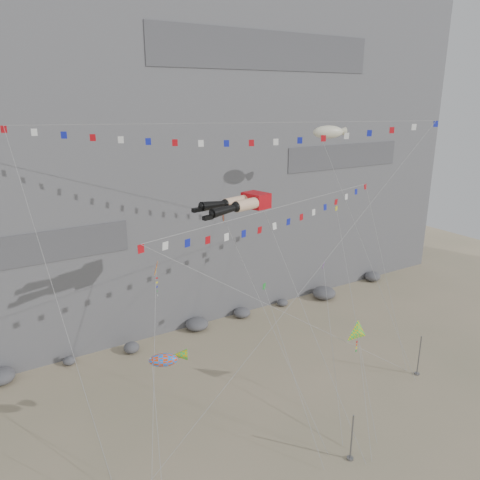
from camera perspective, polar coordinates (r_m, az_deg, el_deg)
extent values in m
plane|color=tan|center=(41.95, 5.83, -20.06)|extent=(120.00, 120.00, 0.00)
cube|color=slate|center=(61.86, -12.38, 16.45)|extent=(80.00, 28.00, 50.00)
cylinder|color=slate|center=(37.22, 13.47, -22.38)|extent=(0.12, 0.12, 3.77)
cylinder|color=slate|center=(48.18, 21.00, -13.02)|extent=(0.12, 0.12, 4.05)
cube|color=#B70B12|center=(38.04, 1.97, 4.88)|extent=(1.91, 2.33, 1.22)
cylinder|color=beige|center=(36.38, 0.72, 4.32)|extent=(2.20, 1.33, 0.90)
sphere|color=black|center=(35.68, -0.46, 4.07)|extent=(0.82, 0.82, 0.82)
cone|color=black|center=(34.89, -1.90, 3.64)|extent=(2.56, 1.27, 0.84)
cube|color=black|center=(33.91, -3.94, 2.74)|extent=(0.85, 0.52, 0.30)
cylinder|color=beige|center=(37.23, -0.61, 4.62)|extent=(2.20, 1.33, 0.90)
sphere|color=black|center=(36.55, -1.78, 4.38)|extent=(0.82, 0.82, 0.82)
cone|color=black|center=(35.74, -3.22, 4.26)|extent=(2.58, 1.27, 0.90)
cube|color=black|center=(34.74, -5.26, 3.69)|extent=(0.85, 0.52, 0.30)
cylinder|color=gray|center=(36.61, 8.26, -10.12)|extent=(0.03, 0.03, 21.30)
cube|color=slate|center=(38.21, 15.14, -24.93)|extent=(0.16, 0.16, 0.10)
cylinder|color=gray|center=(34.62, -6.23, -6.26)|extent=(0.03, 0.03, 29.75)
cylinder|color=gray|center=(42.84, 13.22, -6.59)|extent=(0.03, 0.03, 21.08)
cube|color=slate|center=(49.39, 19.64, -14.73)|extent=(0.16, 0.16, 0.10)
cylinder|color=gray|center=(33.76, -10.47, -16.80)|extent=(0.03, 0.03, 16.28)
cylinder|color=gray|center=(34.08, -9.30, -21.99)|extent=(0.03, 0.03, 9.20)
cylinder|color=gray|center=(39.26, 14.92, -17.56)|extent=(0.03, 0.03, 9.68)
cube|color=slate|center=(38.53, 15.78, -24.57)|extent=(0.16, 0.16, 0.10)
cylinder|color=gray|center=(46.96, 15.57, -1.32)|extent=(0.03, 0.03, 25.34)
cube|color=slate|center=(48.15, 20.63, -15.73)|extent=(0.16, 0.16, 0.10)
cylinder|color=gray|center=(37.83, 3.93, -10.60)|extent=(0.03, 0.03, 20.20)
cube|color=slate|center=(38.37, 10.76, -24.36)|extent=(0.16, 0.16, 0.10)
cylinder|color=gray|center=(41.09, 11.17, -12.59)|extent=(0.03, 0.03, 15.56)
cube|color=slate|center=(39.28, 12.44, -23.33)|extent=(0.16, 0.16, 0.10)
cylinder|color=gray|center=(36.28, 6.45, -15.88)|extent=(0.03, 0.03, 13.70)
cube|color=slate|center=(37.24, 10.23, -25.86)|extent=(0.16, 0.16, 0.10)
cylinder|color=gray|center=(42.46, 13.73, -8.37)|extent=(0.03, 0.03, 21.45)
cube|color=slate|center=(40.09, 16.37, -22.71)|extent=(0.16, 0.16, 0.10)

